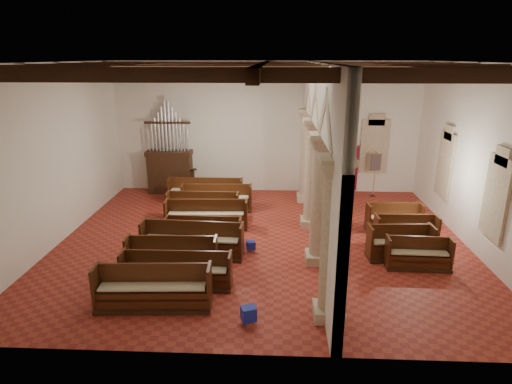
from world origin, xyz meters
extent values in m
plane|color=maroon|center=(0.00, 0.00, 0.00)|extent=(14.00, 14.00, 0.00)
plane|color=#311B10|center=(0.00, 0.00, 6.00)|extent=(14.00, 14.00, 0.00)
cube|color=white|center=(0.00, 6.00, 3.00)|extent=(14.00, 0.02, 6.00)
cube|color=white|center=(0.00, -6.00, 3.00)|extent=(14.00, 0.02, 6.00)
cube|color=white|center=(-7.00, 0.00, 3.00)|extent=(0.02, 12.00, 6.00)
cube|color=white|center=(7.00, 0.00, 3.00)|extent=(0.02, 12.00, 6.00)
cube|color=beige|center=(1.80, -4.50, 0.15)|extent=(0.75, 0.75, 0.30)
cylinder|color=beige|center=(1.80, -4.50, 1.95)|extent=(0.56, 0.56, 3.30)
cube|color=beige|center=(1.80, -1.50, 0.15)|extent=(0.75, 0.75, 0.30)
cylinder|color=beige|center=(1.80, -1.50, 1.95)|extent=(0.56, 0.56, 3.30)
cube|color=beige|center=(1.80, 1.50, 0.15)|extent=(0.75, 0.75, 0.30)
cylinder|color=beige|center=(1.80, 1.50, 1.95)|extent=(0.56, 0.56, 3.30)
cube|color=beige|center=(1.80, 4.50, 0.15)|extent=(0.75, 0.75, 0.30)
cylinder|color=beige|center=(1.80, 4.50, 1.95)|extent=(0.56, 0.56, 3.30)
cube|color=white|center=(1.80, 0.00, 5.04)|extent=(0.25, 11.90, 1.93)
cube|color=#387E64|center=(6.98, -1.50, 2.20)|extent=(0.03, 1.00, 2.20)
cube|color=#387E64|center=(6.98, 2.50, 2.20)|extent=(0.03, 1.00, 2.20)
cube|color=#387E64|center=(5.00, 5.98, 2.20)|extent=(1.00, 0.03, 2.20)
cube|color=#372111|center=(-4.50, 5.50, 0.90)|extent=(2.00, 0.80, 1.80)
cube|color=#372111|center=(-4.50, 5.50, 1.90)|extent=(2.10, 0.85, 0.20)
cube|color=#3E2A13|center=(-3.49, 5.50, 0.05)|extent=(0.47, 0.47, 0.10)
cube|color=#3E2A13|center=(-3.49, 5.50, 0.55)|extent=(0.23, 0.23, 1.10)
cube|color=#3E2A13|center=(-3.49, 5.42, 1.15)|extent=(0.51, 0.42, 0.19)
cube|color=maroon|center=(3.50, 5.92, 1.15)|extent=(1.60, 0.06, 2.10)
cylinder|color=gold|center=(3.50, 5.90, 2.25)|extent=(1.80, 0.04, 0.04)
cone|color=#372111|center=(4.96, 5.29, 0.05)|extent=(0.32, 0.32, 0.11)
cylinder|color=gold|center=(4.96, 5.29, 1.07)|extent=(0.04, 0.04, 2.15)
cylinder|color=gold|center=(4.96, 5.29, 2.06)|extent=(0.13, 0.62, 0.03)
cube|color=#1E1752|center=(4.96, 5.27, 1.61)|extent=(0.49, 0.10, 0.76)
cube|color=navy|center=(-0.16, -4.86, 0.27)|extent=(0.42, 0.38, 0.35)
cube|color=navy|center=(-1.13, -2.86, 0.26)|extent=(0.39, 0.35, 0.33)
cube|color=navy|center=(-0.34, -0.89, 0.24)|extent=(0.33, 0.30, 0.28)
cylinder|color=white|center=(-3.24, -4.05, 0.16)|extent=(1.07, 0.13, 0.11)
cylinder|color=silver|center=(-2.22, -3.69, 0.16)|extent=(0.91, 0.26, 0.09)
cube|color=#372111|center=(-2.63, -4.26, 0.05)|extent=(2.98, 0.94, 0.11)
cube|color=#4A270F|center=(-2.63, -4.32, 0.36)|extent=(2.81, 0.60, 0.49)
cube|color=#4A270F|center=(-2.63, -4.07, 0.63)|extent=(2.79, 0.24, 1.04)
cube|color=#4A270F|center=(-4.06, -4.24, 0.63)|extent=(0.11, 0.66, 1.04)
cube|color=#4A270F|center=(-1.19, -4.24, 0.63)|extent=(0.11, 0.66, 1.04)
cube|color=beige|center=(-2.63, -4.32, 0.63)|extent=(2.69, 0.55, 0.05)
cube|color=#372111|center=(-2.27, -3.21, 0.05)|extent=(3.08, 0.70, 0.10)
cube|color=#4C1A10|center=(-2.27, -3.26, 0.32)|extent=(2.92, 0.41, 0.44)
cube|color=#4C1A10|center=(-2.27, -3.03, 0.56)|extent=(2.92, 0.09, 0.93)
cube|color=#4C1A10|center=(-3.77, -3.19, 0.56)|extent=(0.07, 0.59, 0.93)
cube|color=#4C1A10|center=(-0.77, -3.19, 0.56)|extent=(0.07, 0.59, 0.93)
cube|color=beige|center=(-2.27, -3.26, 0.56)|extent=(2.81, 0.37, 0.05)
cube|color=#372111|center=(-2.63, -2.25, 0.05)|extent=(2.72, 0.77, 0.10)
cube|color=#48180F|center=(-2.63, -2.30, 0.33)|extent=(2.57, 0.47, 0.45)
cube|color=#48180F|center=(-2.63, -2.07, 0.58)|extent=(2.56, 0.14, 0.95)
cube|color=#48180F|center=(-3.95, -2.23, 0.58)|extent=(0.09, 0.60, 0.95)
cube|color=#48180F|center=(-1.31, -2.23, 0.58)|extent=(0.09, 0.60, 0.95)
cube|color=beige|center=(-2.63, -2.30, 0.58)|extent=(2.46, 0.42, 0.05)
cube|color=#372111|center=(-2.19, -1.27, 0.05)|extent=(3.31, 0.95, 0.11)
cube|color=#562512|center=(-2.19, -1.33, 0.35)|extent=(3.14, 0.62, 0.49)
cube|color=#562512|center=(-2.19, -1.07, 0.63)|extent=(3.12, 0.26, 1.04)
cube|color=#562512|center=(-3.79, -1.25, 0.63)|extent=(0.11, 0.66, 1.04)
cube|color=#562512|center=(-0.59, -1.25, 0.63)|extent=(0.11, 0.66, 1.04)
cube|color=beige|center=(-2.19, -1.33, 0.63)|extent=(3.01, 0.57, 0.05)
cube|color=#372111|center=(-1.99, -0.29, 0.05)|extent=(2.62, 0.69, 0.09)
cube|color=#511E11|center=(-1.99, -0.34, 0.30)|extent=(2.46, 0.41, 0.41)
cube|color=#511E11|center=(-1.99, -0.13, 0.52)|extent=(2.45, 0.11, 0.86)
cube|color=#511E11|center=(-3.26, -0.27, 0.52)|extent=(0.07, 0.55, 0.86)
cube|color=#511E11|center=(-0.73, -0.27, 0.52)|extent=(0.07, 0.55, 0.86)
cube|color=beige|center=(-1.99, -0.34, 0.52)|extent=(2.36, 0.38, 0.05)
cube|color=#372111|center=(-2.12, 1.15, 0.05)|extent=(3.10, 0.85, 0.10)
cube|color=#582913|center=(-2.12, 1.10, 0.33)|extent=(2.93, 0.54, 0.46)
cube|color=#582913|center=(-2.12, 1.33, 0.59)|extent=(2.92, 0.20, 0.97)
cube|color=#582913|center=(-3.62, 1.17, 0.59)|extent=(0.10, 0.62, 0.97)
cube|color=#582913|center=(-0.62, 1.17, 0.59)|extent=(0.10, 0.62, 0.97)
cube|color=beige|center=(-2.12, 1.10, 0.59)|extent=(2.82, 0.49, 0.05)
cube|color=#372111|center=(-2.41, 2.06, 0.05)|extent=(2.85, 0.75, 0.10)
cube|color=#512F11|center=(-2.41, 2.01, 0.34)|extent=(2.70, 0.44, 0.46)
cube|color=#512F11|center=(-2.41, 2.25, 0.59)|extent=(2.69, 0.10, 0.98)
cube|color=#512F11|center=(-3.80, 2.09, 0.59)|extent=(0.08, 0.62, 0.98)
cube|color=#512F11|center=(-1.03, 2.09, 0.59)|extent=(0.08, 0.62, 0.98)
cube|color=beige|center=(-2.41, 2.01, 0.59)|extent=(2.59, 0.40, 0.05)
cube|color=#372111|center=(-1.99, 3.07, 0.05)|extent=(2.93, 0.84, 0.10)
cube|color=#5A2C13|center=(-1.99, 3.01, 0.34)|extent=(2.77, 0.52, 0.47)
cube|color=#5A2C13|center=(-1.99, 3.25, 0.60)|extent=(2.76, 0.18, 0.99)
cube|color=#5A2C13|center=(-3.40, 3.09, 0.60)|extent=(0.10, 0.63, 0.99)
cube|color=#5A2C13|center=(-0.57, 3.09, 0.60)|extent=(0.10, 0.63, 0.99)
cube|color=beige|center=(-1.99, 3.01, 0.60)|extent=(2.66, 0.48, 0.05)
cube|color=#372111|center=(-2.61, 4.00, 0.05)|extent=(3.26, 0.75, 0.11)
cube|color=#502811|center=(-2.61, 3.95, 0.34)|extent=(3.11, 0.43, 0.47)
cube|color=#502811|center=(-2.61, 4.19, 0.60)|extent=(3.11, 0.08, 1.00)
cube|color=#502811|center=(-4.21, 4.02, 0.60)|extent=(0.08, 0.63, 1.00)
cube|color=#502811|center=(-1.02, 4.02, 0.60)|extent=(0.08, 0.63, 1.00)
cube|color=beige|center=(-2.61, 3.95, 0.60)|extent=(2.99, 0.39, 0.05)
cube|color=#372111|center=(4.80, -1.76, 0.05)|extent=(1.94, 0.71, 0.09)
cube|color=#502811|center=(4.80, -1.81, 0.30)|extent=(1.78, 0.43, 0.42)
cube|color=#502811|center=(4.80, -1.59, 0.54)|extent=(1.77, 0.12, 0.89)
cube|color=#502811|center=(3.88, -1.74, 0.54)|extent=(0.08, 0.56, 0.89)
cube|color=#502811|center=(5.73, -1.74, 0.54)|extent=(0.08, 0.56, 0.89)
cube|color=beige|center=(4.80, -1.81, 0.54)|extent=(1.71, 0.39, 0.05)
cube|color=#372111|center=(4.42, -1.14, 0.05)|extent=(2.07, 0.87, 0.11)
cube|color=#4C1B10|center=(4.42, -1.20, 0.34)|extent=(1.90, 0.54, 0.47)
cube|color=#4C1B10|center=(4.42, -0.95, 0.61)|extent=(1.88, 0.20, 1.00)
cube|color=#4C1B10|center=(3.45, -1.12, 0.61)|extent=(0.11, 0.64, 1.00)
cube|color=#4C1B10|center=(5.40, -1.12, 0.61)|extent=(0.11, 0.64, 1.00)
cube|color=beige|center=(4.42, -1.20, 0.61)|extent=(1.82, 0.50, 0.05)
cube|color=#372111|center=(4.86, -0.22, 0.05)|extent=(2.08, 0.79, 0.11)
cube|color=#512E11|center=(4.86, -0.28, 0.34)|extent=(1.92, 0.47, 0.47)
cube|color=#512E11|center=(4.86, -0.04, 0.60)|extent=(1.91, 0.12, 1.00)
cube|color=#512E11|center=(3.87, -0.20, 0.60)|extent=(0.09, 0.63, 1.00)
cube|color=#512E11|center=(5.86, -0.20, 0.60)|extent=(0.09, 0.63, 1.00)
cube|color=beige|center=(4.86, -0.28, 0.60)|extent=(1.84, 0.43, 0.05)
cube|color=#372111|center=(4.82, 1.14, 0.05)|extent=(2.04, 0.84, 0.10)
cube|color=#532911|center=(4.82, 1.08, 0.33)|extent=(1.87, 0.53, 0.45)
cube|color=#532911|center=(4.82, 1.32, 0.58)|extent=(1.85, 0.20, 0.95)
cube|color=#532911|center=(3.86, 1.16, 0.58)|extent=(0.11, 0.60, 0.95)
cube|color=#532911|center=(5.78, 1.16, 0.58)|extent=(0.11, 0.60, 0.95)
cube|color=beige|center=(4.82, 1.08, 0.58)|extent=(1.79, 0.48, 0.05)
camera|label=1|loc=(0.43, -13.74, 6.17)|focal=30.00mm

